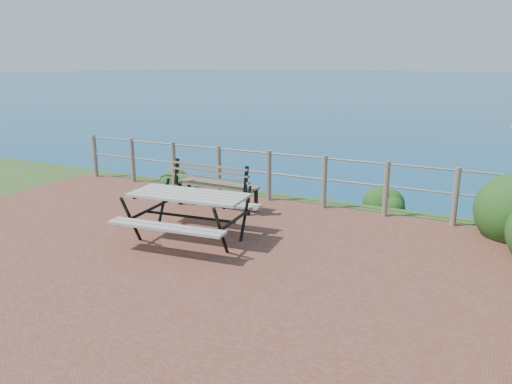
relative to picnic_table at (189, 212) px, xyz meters
The scene contains 7 objects.
ground 0.87m from the picnic_table, 84.49° to the right, with size 10.00×7.00×0.12m, color brown.
ocean 199.28m from the picnic_table, 89.98° to the left, with size 1200.00×1200.00×0.00m, color #146F7D.
safety_railing 2.63m from the picnic_table, 88.49° to the left, with size 9.40×0.10×1.00m.
picnic_table is the anchor object (origin of this frame).
park_bench 1.82m from the picnic_table, 108.24° to the left, with size 1.63×0.43×0.92m.
shrub_lip_west 4.16m from the picnic_table, 128.14° to the left, with size 0.68×0.68×0.38m, color #1D4F1E.
shrub_lip_east 4.23m from the picnic_table, 58.35° to the left, with size 0.71×0.71×0.42m, color #154314.
Camera 1 is at (4.17, -5.27, 2.70)m, focal length 35.00 mm.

